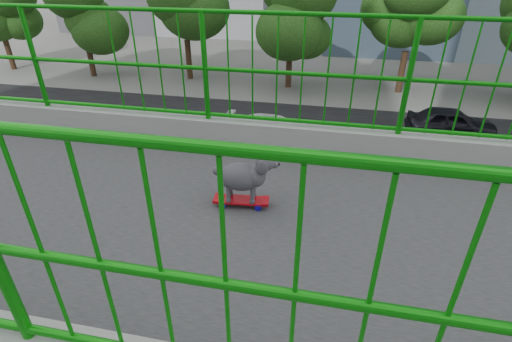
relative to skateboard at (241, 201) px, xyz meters
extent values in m
cube|color=black|center=(-12.73, 1.36, -7.04)|extent=(18.00, 90.00, 0.02)
cube|color=#2D2D2F|center=(0.27, 1.36, -0.30)|extent=(3.00, 24.00, 0.50)
cube|color=gray|center=(-1.13, 1.36, 0.10)|extent=(0.20, 24.00, 0.30)
cylinder|color=#0E810E|center=(-1.13, 1.36, 1.35)|extent=(0.04, 24.00, 0.04)
cylinder|color=#0E810E|center=(-1.13, 1.36, 0.80)|extent=(0.04, 24.00, 0.04)
cylinder|color=#0E810E|center=(-1.13, 1.36, 0.80)|extent=(0.06, 0.06, 1.10)
cylinder|color=black|center=(-25.73, -26.64, -5.65)|extent=(0.44, 0.44, 2.80)
cylinder|color=black|center=(-25.23, -18.64, -5.73)|extent=(0.44, 0.44, 2.62)
ellipsoid|color=#12370F|center=(-25.23, -18.64, -2.72)|extent=(4.00, 4.00, 3.40)
cylinder|color=black|center=(-26.13, -10.64, -5.56)|extent=(0.44, 0.44, 2.97)
ellipsoid|color=#12370F|center=(-26.13, -10.64, -2.03)|extent=(4.80, 4.80, 4.08)
cylinder|color=black|center=(-25.53, -2.64, -5.68)|extent=(0.44, 0.44, 2.73)
ellipsoid|color=#12370F|center=(-25.53, -2.64, -2.53)|extent=(4.20, 4.20, 3.57)
cylinder|color=black|center=(-25.93, 5.36, -5.61)|extent=(0.44, 0.44, 2.87)
ellipsoid|color=#12370F|center=(-25.93, 5.36, -2.22)|extent=(4.60, 4.60, 3.91)
cube|color=#C00610|center=(0.00, 0.00, 0.01)|extent=(0.18, 0.48, 0.02)
cube|color=#99999E|center=(0.01, -0.15, -0.01)|extent=(0.09, 0.04, 0.02)
cylinder|color=#0F0694|center=(-0.05, -0.16, -0.02)|extent=(0.03, 0.06, 0.05)
sphere|color=yellow|center=(-0.05, -0.16, -0.02)|extent=(0.02, 0.02, 0.02)
cylinder|color=#0F0694|center=(0.07, -0.14, -0.02)|extent=(0.03, 0.06, 0.05)
sphere|color=yellow|center=(0.07, -0.14, -0.02)|extent=(0.02, 0.02, 0.02)
cube|color=#99999E|center=(-0.01, 0.15, -0.01)|extent=(0.09, 0.04, 0.02)
cylinder|color=#0F0694|center=(-0.07, 0.14, -0.02)|extent=(0.03, 0.06, 0.05)
sphere|color=yellow|center=(-0.07, 0.14, -0.02)|extent=(0.02, 0.02, 0.02)
cylinder|color=#0F0694|center=(0.05, 0.16, -0.02)|extent=(0.03, 0.06, 0.05)
sphere|color=yellow|center=(0.05, 0.16, -0.02)|extent=(0.02, 0.02, 0.02)
ellipsoid|color=#2B292E|center=(0.00, 0.00, 0.24)|extent=(0.26, 0.38, 0.24)
sphere|color=#2B292E|center=(-0.02, 0.20, 0.39)|extent=(0.16, 0.16, 0.16)
sphere|color=black|center=(-0.03, 0.30, 0.37)|extent=(0.03, 0.03, 0.03)
sphere|color=#2B292E|center=(0.02, -0.19, 0.28)|extent=(0.08, 0.08, 0.08)
cylinder|color=#2B292E|center=(-0.06, 0.10, 0.09)|extent=(0.03, 0.03, 0.15)
cylinder|color=#2B292E|center=(0.04, 0.11, 0.09)|extent=(0.03, 0.03, 0.15)
cylinder|color=#2B292E|center=(-0.04, -0.11, 0.09)|extent=(0.03, 0.03, 0.15)
cylinder|color=#2B292E|center=(0.06, -0.10, 0.09)|extent=(0.03, 0.03, 0.15)
imported|color=#9F9FA5|center=(-8.93, 7.00, -6.34)|extent=(1.50, 4.29, 1.41)
imported|color=black|center=(-12.13, -13.24, -6.28)|extent=(2.54, 5.51, 1.53)
imported|color=silver|center=(-15.33, -2.01, -6.27)|extent=(2.18, 5.36, 1.56)
imported|color=black|center=(-18.53, 7.20, -6.26)|extent=(1.86, 4.63, 1.58)
imported|color=#B11007|center=(-8.93, 0.36, -6.30)|extent=(2.46, 5.34, 1.48)
camera|label=1|loc=(2.62, 0.67, 1.85)|focal=26.86mm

